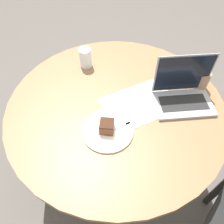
% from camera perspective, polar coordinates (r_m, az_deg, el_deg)
% --- Properties ---
extents(ground_plane, '(12.00, 12.00, 0.00)m').
position_cam_1_polar(ground_plane, '(1.84, 0.70, -12.94)').
color(ground_plane, '#4C4742').
extents(dining_table, '(1.22, 1.22, 0.73)m').
position_cam_1_polar(dining_table, '(1.30, 0.97, -0.66)').
color(dining_table, brown).
rests_on(dining_table, ground_plane).
extents(paper_document, '(0.42, 0.29, 0.00)m').
position_cam_1_polar(paper_document, '(1.23, 7.32, 2.23)').
color(paper_document, white).
rests_on(paper_document, dining_table).
extents(plate, '(0.26, 0.26, 0.01)m').
position_cam_1_polar(plate, '(1.11, -1.14, -4.86)').
color(plate, silver).
rests_on(plate, dining_table).
extents(cake_slice, '(0.10, 0.10, 0.06)m').
position_cam_1_polar(cake_slice, '(1.08, -1.37, -3.77)').
color(cake_slice, brown).
rests_on(cake_slice, plate).
extents(fork, '(0.17, 0.04, 0.00)m').
position_cam_1_polar(fork, '(1.11, 1.81, -4.06)').
color(fork, silver).
rests_on(fork, plate).
extents(coffee_glass, '(0.08, 0.08, 0.11)m').
position_cam_1_polar(coffee_glass, '(1.38, 22.47, 7.63)').
color(coffee_glass, '#997556').
rests_on(coffee_glass, dining_table).
extents(water_glass, '(0.08, 0.08, 0.12)m').
position_cam_1_polar(water_glass, '(1.43, -6.94, 13.90)').
color(water_glass, silver).
rests_on(water_glass, dining_table).
extents(laptop, '(0.36, 0.29, 0.26)m').
position_cam_1_polar(laptop, '(1.26, 18.10, 4.41)').
color(laptop, gray).
rests_on(laptop, dining_table).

